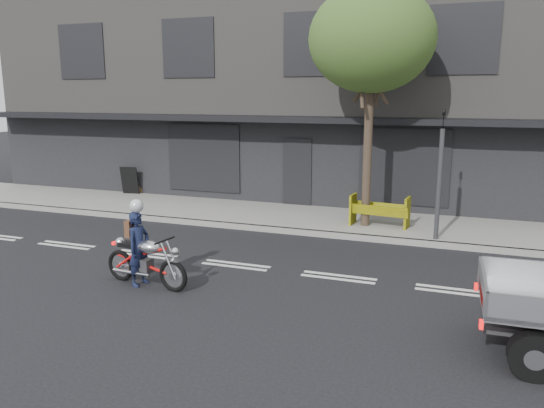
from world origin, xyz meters
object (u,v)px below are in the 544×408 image
(construction_barrier, at_px, (378,212))
(sandwich_board, at_px, (130,180))
(motorcycle, at_px, (146,260))
(traffic_light_pole, at_px, (439,182))
(street_tree, at_px, (372,40))
(rider, at_px, (139,249))

(construction_barrier, relative_size, sandwich_board, 1.59)
(construction_barrier, height_order, sandwich_board, sandwich_board)
(motorcycle, relative_size, construction_barrier, 1.24)
(traffic_light_pole, bearing_deg, sandwich_board, 166.68)
(street_tree, height_order, traffic_light_pole, street_tree)
(motorcycle, xyz_separation_m, construction_barrier, (3.80, 5.80, 0.07))
(rider, relative_size, construction_barrier, 0.93)
(traffic_light_pole, bearing_deg, street_tree, 156.97)
(traffic_light_pole, distance_m, rider, 7.63)
(street_tree, height_order, construction_barrier, street_tree)
(street_tree, relative_size, sandwich_board, 6.51)
(construction_barrier, bearing_deg, motorcycle, -123.23)
(motorcycle, xyz_separation_m, rider, (-0.15, 0.00, 0.22))
(motorcycle, bearing_deg, street_tree, 68.50)
(motorcycle, height_order, rider, rider)
(street_tree, distance_m, construction_barrier, 4.69)
(traffic_light_pole, xyz_separation_m, construction_barrier, (-1.60, 0.64, -1.04))
(motorcycle, distance_m, construction_barrier, 6.93)
(motorcycle, bearing_deg, rider, -172.03)
(traffic_light_pole, bearing_deg, rider, -137.10)
(motorcycle, bearing_deg, sandwich_board, 134.57)
(motorcycle, xyz_separation_m, sandwich_board, (-5.79, 7.81, 0.12))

